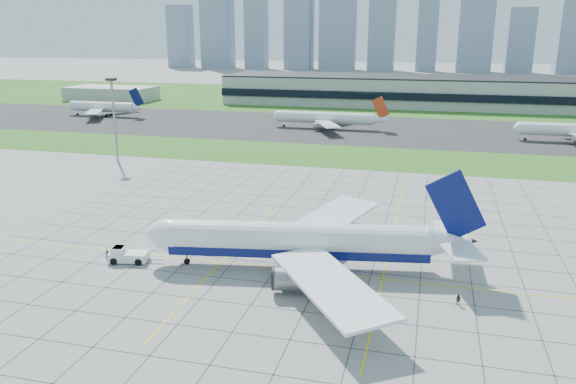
# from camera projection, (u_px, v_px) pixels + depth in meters

# --- Properties ---
(ground) EXTENTS (1400.00, 1400.00, 0.00)m
(ground) POSITION_uv_depth(u_px,v_px,m) (279.00, 264.00, 97.60)
(ground) COLOR gray
(ground) RESTS_ON ground
(grass_median) EXTENTS (700.00, 35.00, 0.04)m
(grass_median) POSITION_uv_depth(u_px,v_px,m) (353.00, 157.00, 181.42)
(grass_median) COLOR #31631C
(grass_median) RESTS_ON ground
(asphalt_taxiway) EXTENTS (700.00, 75.00, 0.04)m
(asphalt_taxiway) POSITION_uv_depth(u_px,v_px,m) (371.00, 129.00, 232.64)
(asphalt_taxiway) COLOR #383838
(asphalt_taxiway) RESTS_ON ground
(grass_far) EXTENTS (700.00, 145.00, 0.04)m
(grass_far) POSITION_uv_depth(u_px,v_px,m) (392.00, 100.00, 335.09)
(grass_far) COLOR #31631C
(grass_far) RESTS_ON ground
(apron_markings) EXTENTS (120.00, 130.00, 0.03)m
(apron_markings) POSITION_uv_depth(u_px,v_px,m) (297.00, 242.00, 107.83)
(apron_markings) COLOR #474744
(apron_markings) RESTS_ON ground
(terminal) EXTENTS (260.00, 43.00, 15.80)m
(terminal) POSITION_uv_depth(u_px,v_px,m) (464.00, 92.00, 299.94)
(terminal) COLOR #B7B7B2
(terminal) RESTS_ON ground
(service_block) EXTENTS (50.00, 25.00, 8.00)m
(service_block) POSITION_uv_depth(u_px,v_px,m) (112.00, 94.00, 330.45)
(service_block) COLOR #B7B7B2
(service_block) RESTS_ON ground
(light_mast) EXTENTS (2.50, 2.50, 25.60)m
(light_mast) POSITION_uv_depth(u_px,v_px,m) (114.00, 109.00, 170.49)
(light_mast) COLOR gray
(light_mast) RESTS_ON ground
(city_skyline) EXTENTS (523.00, 32.40, 160.00)m
(city_skyline) POSITION_uv_depth(u_px,v_px,m) (406.00, 12.00, 567.79)
(city_skyline) COLOR #7E8EA5
(city_skyline) RESTS_ON ground
(airliner) EXTENTS (56.52, 56.82, 17.89)m
(airliner) POSITION_uv_depth(u_px,v_px,m) (300.00, 241.00, 94.37)
(airliner) COLOR white
(airliner) RESTS_ON ground
(pushback_tug) EXTENTS (9.82, 4.28, 2.70)m
(pushback_tug) POSITION_uv_depth(u_px,v_px,m) (127.00, 255.00, 98.14)
(pushback_tug) COLOR white
(pushback_tug) RESTS_ON ground
(crew_near) EXTENTS (0.77, 0.80, 1.85)m
(crew_near) POSITION_uv_depth(u_px,v_px,m) (107.00, 255.00, 99.08)
(crew_near) COLOR black
(crew_near) RESTS_ON ground
(crew_far) EXTENTS (1.08, 1.02, 1.77)m
(crew_far) POSITION_uv_depth(u_px,v_px,m) (458.00, 300.00, 82.44)
(crew_far) COLOR #29251B
(crew_far) RESTS_ON ground
(distant_jet_0) EXTENTS (37.96, 42.66, 14.08)m
(distant_jet_0) POSITION_uv_depth(u_px,v_px,m) (104.00, 107.00, 268.20)
(distant_jet_0) COLOR white
(distant_jet_0) RESTS_ON ground
(distant_jet_1) EXTENTS (46.49, 42.66, 14.08)m
(distant_jet_1) POSITION_uv_depth(u_px,v_px,m) (327.00, 118.00, 233.31)
(distant_jet_1) COLOR white
(distant_jet_1) RESTS_ON ground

